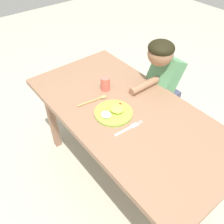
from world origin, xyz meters
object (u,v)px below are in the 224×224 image
fork (129,128)px  drinking_cup (105,84)px  person (161,93)px  plate (114,112)px  spoon (96,99)px

fork → drinking_cup: size_ratio=2.11×
person → fork: bearing=112.5°
plate → spoon: bearing=-177.0°
drinking_cup → spoon: bearing=-64.1°
fork → spoon: 0.33m
plate → drinking_cup: 0.26m
spoon → person: person is taller
drinking_cup → person: 0.49m
plate → person: 0.56m
plate → fork: plate is taller
plate → drinking_cup: size_ratio=2.47×
plate → fork: 0.16m
fork → person: person is taller
spoon → person: size_ratio=0.21×
fork → drinking_cup: (-0.39, 0.12, 0.05)m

